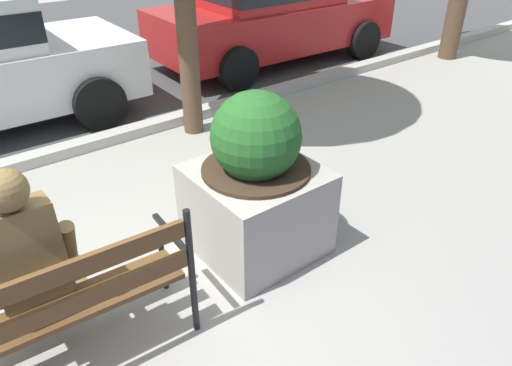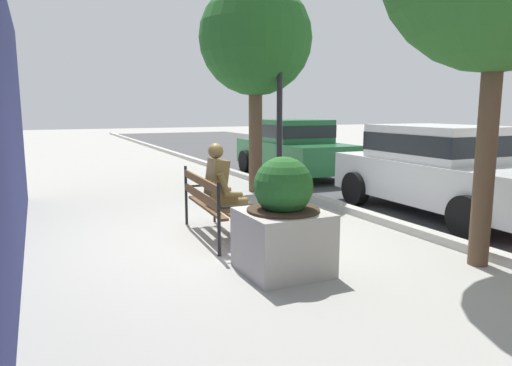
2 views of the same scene
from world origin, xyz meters
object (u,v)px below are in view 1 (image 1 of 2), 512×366
(park_bench, at_px, (33,310))
(parked_car_red, at_px, (271,10))
(bronze_statue_seated, at_px, (31,267))
(concrete_planter, at_px, (256,186))

(park_bench, relative_size, parked_car_red, 0.44)
(bronze_statue_seated, bearing_deg, parked_car_red, 38.22)
(concrete_planter, bearing_deg, park_bench, -172.09)
(park_bench, height_order, bronze_statue_seated, bronze_statue_seated)
(bronze_statue_seated, relative_size, concrete_planter, 1.03)
(park_bench, height_order, parked_car_red, parked_car_red)
(park_bench, bearing_deg, parked_car_red, 39.27)
(park_bench, relative_size, concrete_planter, 1.38)
(concrete_planter, bearing_deg, parked_car_red, 49.38)
(concrete_planter, distance_m, parked_car_red, 5.15)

